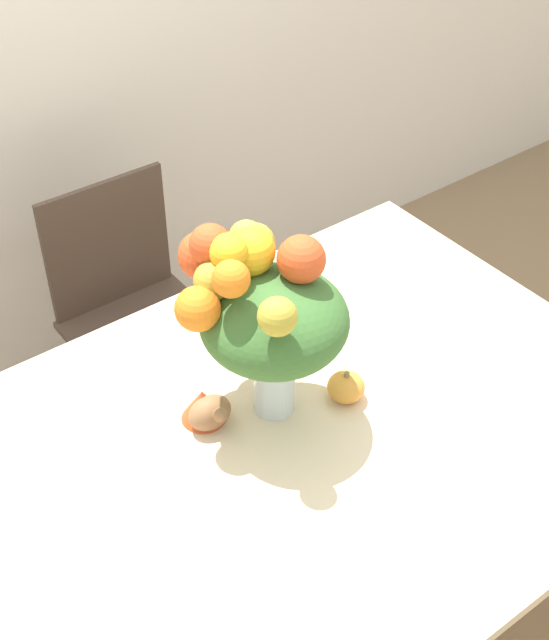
{
  "coord_description": "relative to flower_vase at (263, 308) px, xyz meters",
  "views": [
    {
      "loc": [
        -0.83,
        -1.01,
        2.2
      ],
      "look_at": [
        0.0,
        0.1,
        1.03
      ],
      "focal_mm": 50.0,
      "sensor_mm": 36.0,
      "label": 1
    }
  ],
  "objects": [
    {
      "name": "ground_plane",
      "position": [
        0.01,
        -0.12,
        -1.05
      ],
      "size": [
        12.0,
        12.0,
        0.0
      ],
      "primitive_type": "plane",
      "color": "#8E7556"
    },
    {
      "name": "dining_table",
      "position": [
        0.01,
        -0.12,
        -0.35
      ],
      "size": [
        1.55,
        1.14,
        0.78
      ],
      "color": "beige",
      "rests_on": "ground_plane"
    },
    {
      "name": "flower_vase",
      "position": [
        0.0,
        0.0,
        0.0
      ],
      "size": [
        0.35,
        0.38,
        0.44
      ],
      "color": "silver",
      "rests_on": "dining_table"
    },
    {
      "name": "pumpkin",
      "position": [
        0.15,
        -0.1,
        -0.24
      ],
      "size": [
        0.08,
        0.08,
        0.08
      ],
      "color": "gold",
      "rests_on": "dining_table"
    },
    {
      "name": "turkey_figurine",
      "position": [
        -0.13,
        0.03,
        -0.23
      ],
      "size": [
        0.1,
        0.13,
        0.08
      ],
      "color": "#936642",
      "rests_on": "dining_table"
    },
    {
      "name": "dining_chair_near_window",
      "position": [
        0.09,
        0.78,
        -0.59
      ],
      "size": [
        0.42,
        0.42,
        0.87
      ],
      "rotation": [
        0.0,
        0.0,
        -0.01
      ],
      "color": "#47382D",
      "rests_on": "ground_plane"
    }
  ]
}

